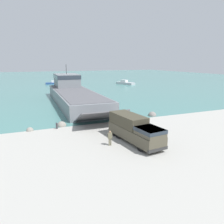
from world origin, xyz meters
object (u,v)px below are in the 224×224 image
Objects in this scene: moored_boat_a at (56,83)px; moored_boat_b at (125,83)px; mooring_bollard at (57,125)px; landing_craft at (73,93)px; soldier_on_ramp at (110,137)px; military_truck at (134,129)px.

moored_boat_a is 27.97m from moored_boat_b.
mooring_bollard is (-8.82, -61.33, -0.00)m from moored_boat_a.
landing_craft is 21.38× the size of soldier_on_ramp.
mooring_bollard is (-4.44, 8.37, -0.49)m from soldier_on_ramp.
military_truck is 9.57× the size of mooring_bollard.
moored_boat_a is at bearing 172.03° from military_truck.
landing_craft is 4.29× the size of military_truck.
moored_boat_b is 60.29m from mooring_bollard.
moored_boat_b reaches higher than mooring_bollard.
soldier_on_ramp is 0.20× the size of moored_boat_b.
soldier_on_ramp is 9.48m from mooring_bollard.
military_truck reaches higher than moored_boat_a.
moored_boat_a is (1.41, 69.65, -1.03)m from military_truck.
soldier_on_ramp is (-2.97, -0.04, -0.54)m from military_truck.
military_truck is at bearing -48.35° from mooring_bollard.
moored_boat_b is at bearing 70.02° from moored_boat_a.
soldier_on_ramp reaches higher than moored_boat_a.
moored_boat_b is (25.41, -11.69, 0.10)m from moored_boat_a.
military_truck reaches higher than soldier_on_ramp.
soldier_on_ramp is 69.83m from moored_boat_a.
landing_craft reaches higher than soldier_on_ramp.
military_truck is 11.19m from mooring_bollard.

